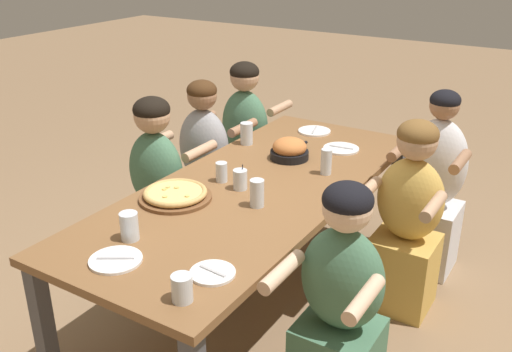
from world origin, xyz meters
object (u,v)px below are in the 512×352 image
(diner_near_right, at_px, (433,192))
(diner_far_center, at_px, (158,195))
(drinking_glass_e, at_px, (129,227))
(empty_plate_b, at_px, (213,273))
(pizza_board_main, at_px, (175,194))
(drinking_glass_b, at_px, (326,163))
(drinking_glass_f, at_px, (247,134))
(diner_near_midleft, at_px, (340,311))
(empty_plate_c, at_px, (314,131))
(diner_far_right, at_px, (245,146))
(diner_near_midright, at_px, (407,224))
(diner_far_midright, at_px, (205,171))
(drinking_glass_a, at_px, (182,290))
(drinking_glass_c, at_px, (257,195))
(skillet_bowl, at_px, (290,150))
(empty_plate_a, at_px, (341,149))
(cocktail_glass_blue, at_px, (240,180))
(drinking_glass_d, at_px, (222,173))
(empty_plate_d, at_px, (116,260))

(diner_near_right, bearing_deg, diner_far_center, 33.71)
(diner_near_right, bearing_deg, drinking_glass_e, 63.43)
(empty_plate_b, relative_size, diner_near_right, 0.16)
(pizza_board_main, bearing_deg, diner_near_right, -36.18)
(drinking_glass_b, distance_m, drinking_glass_f, 0.65)
(diner_far_center, bearing_deg, diner_near_midleft, -17.97)
(empty_plate_c, height_order, diner_far_right, diner_far_right)
(empty_plate_c, relative_size, drinking_glass_e, 1.71)
(diner_near_midright, xyz_separation_m, diner_far_midright, (0.03, 1.39, -0.00))
(empty_plate_b, bearing_deg, diner_near_midright, -17.26)
(drinking_glass_a, xyz_separation_m, diner_near_midright, (1.45, -0.38, -0.29))
(empty_plate_b, height_order, drinking_glass_c, drinking_glass_c)
(empty_plate_c, bearing_deg, drinking_glass_b, -148.55)
(skillet_bowl, height_order, empty_plate_a, skillet_bowl)
(empty_plate_a, bearing_deg, diner_near_midleft, -155.58)
(cocktail_glass_blue, relative_size, drinking_glass_b, 0.92)
(drinking_glass_d, height_order, diner_far_center, diner_far_center)
(diner_far_center, xyz_separation_m, diner_far_midright, (0.47, -0.00, -0.01))
(drinking_glass_d, bearing_deg, diner_far_midright, 44.00)
(diner_far_midright, bearing_deg, empty_plate_c, 38.70)
(cocktail_glass_blue, xyz_separation_m, diner_near_midleft, (-0.36, -0.74, -0.30))
(drinking_glass_c, distance_m, diner_far_center, 0.91)
(cocktail_glass_blue, xyz_separation_m, diner_near_right, (1.02, -0.74, -0.28))
(drinking_glass_e, bearing_deg, diner_far_center, 34.58)
(drinking_glass_e, xyz_separation_m, drinking_glass_f, (1.28, 0.22, 0.01))
(diner_far_center, bearing_deg, drinking_glass_f, 57.87)
(diner_far_center, bearing_deg, empty_plate_a, 39.89)
(drinking_glass_d, bearing_deg, diner_near_midleft, -114.07)
(cocktail_glass_blue, bearing_deg, drinking_glass_a, -158.88)
(drinking_glass_c, height_order, diner_far_midright, diner_far_midright)
(drinking_glass_a, distance_m, drinking_glass_b, 1.33)
(skillet_bowl, height_order, drinking_glass_f, drinking_glass_f)
(skillet_bowl, bearing_deg, empty_plate_d, 177.95)
(diner_far_right, distance_m, diner_near_midright, 1.48)
(pizza_board_main, height_order, cocktail_glass_blue, cocktail_glass_blue)
(pizza_board_main, xyz_separation_m, diner_near_midleft, (-0.09, -0.94, -0.28))
(empty_plate_b, distance_m, cocktail_glass_blue, 0.80)
(empty_plate_c, height_order, empty_plate_d, same)
(skillet_bowl, xyz_separation_m, empty_plate_b, (-1.24, -0.34, -0.05))
(empty_plate_b, relative_size, diner_near_midright, 0.16)
(empty_plate_b, height_order, drinking_glass_a, drinking_glass_a)
(empty_plate_b, height_order, diner_near_right, diner_near_right)
(empty_plate_d, height_order, drinking_glass_a, drinking_glass_a)
(skillet_bowl, xyz_separation_m, drinking_glass_f, (0.08, 0.35, 0.01))
(diner_near_midright, bearing_deg, diner_far_midright, -1.44)
(diner_near_midleft, xyz_separation_m, diner_far_right, (1.42, 1.39, 0.03))
(drinking_glass_b, xyz_separation_m, diner_far_right, (0.64, 0.94, -0.28))
(drinking_glass_e, xyz_separation_m, diner_far_center, (0.78, 0.54, -0.29))
(empty_plate_a, height_order, empty_plate_b, same)
(diner_near_midleft, height_order, diner_far_midright, diner_far_midright)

